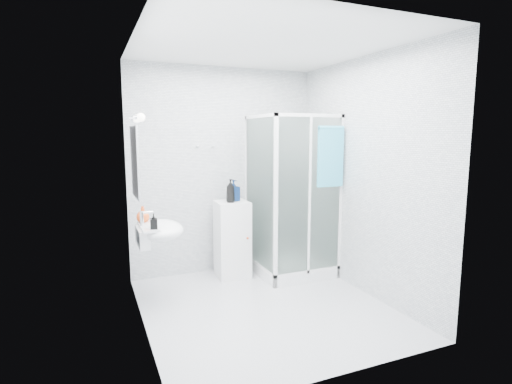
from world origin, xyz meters
name	(u,v)px	position (x,y,z in m)	size (l,w,h in m)	color
room	(265,182)	(0.00, 0.00, 1.30)	(2.40, 2.60, 2.60)	silver
shower_enclosure	(288,240)	(0.67, 0.77, 0.45)	(0.90, 0.95, 2.00)	white
wall_basin	(158,231)	(-0.99, 0.45, 0.80)	(0.46, 0.56, 0.35)	white
mirror	(135,162)	(-1.19, 0.45, 1.50)	(0.02, 0.60, 0.70)	white
vanity_lights	(138,118)	(-1.14, 0.45, 1.92)	(0.10, 0.40, 0.08)	silver
wall_hooks	(205,146)	(-0.25, 1.26, 1.62)	(0.23, 0.06, 0.03)	silver
storage_cabinet	(232,239)	(0.00, 1.00, 0.47)	(0.41, 0.43, 0.95)	white
hand_towel	(331,155)	(0.99, 0.36, 1.53)	(0.33, 0.05, 0.70)	#34A2C4
shampoo_bottle_a	(230,191)	(-0.03, 0.95, 1.09)	(0.11, 0.11, 0.28)	black
shampoo_bottle_b	(233,190)	(0.03, 1.03, 1.08)	(0.12, 0.12, 0.27)	#0D244F
soap_dispenser_orange	(143,214)	(-1.11, 0.61, 0.95)	(0.13, 0.13, 0.17)	#E4521A
soap_dispenser_black	(154,221)	(-1.05, 0.27, 0.94)	(0.07, 0.07, 0.15)	black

